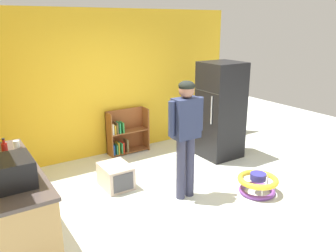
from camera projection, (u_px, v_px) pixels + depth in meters
ground_plane at (184, 199)px, 4.94m from camera, size 12.00×12.00×0.00m
back_wall at (113, 83)px, 6.41m from camera, size 5.20×0.06×2.70m
kitchen_counter at (12, 204)px, 3.94m from camera, size 0.65×1.99×0.90m
refrigerator at (221, 110)px, 6.31m from camera, size 0.73×0.68×1.78m
bookshelf at (125, 135)px, 6.62m from camera, size 0.80×0.28×0.85m
standing_person at (186, 129)px, 4.72m from camera, size 0.57×0.23×1.72m
baby_walker at (258, 183)px, 5.08m from camera, size 0.60×0.60×0.32m
pet_carrier at (116, 176)px, 5.27m from camera, size 0.42×0.55×0.36m
microwave at (14, 171)px, 3.40m from camera, size 0.37×0.48×0.28m
ketchup_bottle at (5, 150)px, 4.07m from camera, size 0.07×0.07×0.25m
red_cup at (24, 163)px, 3.82m from camera, size 0.08×0.08×0.09m
teal_cup at (26, 159)px, 3.95m from camera, size 0.08×0.08×0.09m
white_cup at (16, 144)px, 4.41m from camera, size 0.08×0.08×0.09m
green_cup at (21, 153)px, 4.10m from camera, size 0.08×0.08×0.09m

